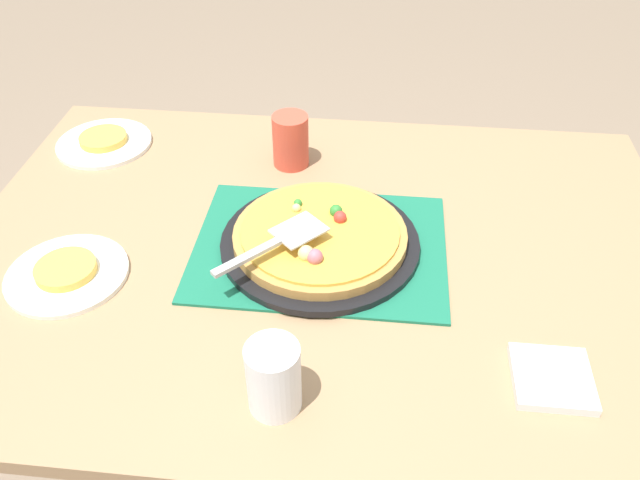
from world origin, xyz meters
name	(u,v)px	position (x,y,z in m)	size (l,w,h in m)	color
ground_plane	(320,461)	(0.00, 0.00, 0.00)	(8.00, 8.00, 0.00)	#84705B
dining_table	(320,289)	(0.00, 0.00, 0.64)	(1.40, 1.00, 0.75)	#9E7A56
placemat	(320,247)	(0.00, 0.00, 0.75)	(0.48, 0.36, 0.01)	#196B4C
pizza_pan	(320,243)	(0.00, 0.00, 0.76)	(0.38, 0.38, 0.01)	black
pizza	(320,235)	(0.00, 0.00, 0.78)	(0.33, 0.33, 0.05)	#B78442
plate_near_left	(67,274)	(0.45, 0.13, 0.76)	(0.22, 0.22, 0.01)	white
plate_far_right	(104,143)	(0.55, -0.32, 0.76)	(0.22, 0.22, 0.01)	white
served_slice_left	(65,269)	(0.45, 0.13, 0.77)	(0.11, 0.11, 0.02)	#EAB747
served_slice_right	(103,138)	(0.55, -0.32, 0.77)	(0.11, 0.11, 0.02)	#EAB747
cup_near	(274,378)	(0.03, 0.36, 0.81)	(0.08, 0.08, 0.12)	white
cup_corner	(291,141)	(0.10, -0.29, 0.81)	(0.08, 0.08, 0.12)	#E04C38
pizza_server	(278,241)	(0.07, 0.07, 0.82)	(0.19, 0.20, 0.01)	silver
napkin_stack	(552,378)	(-0.39, 0.28, 0.76)	(0.12, 0.12, 0.02)	white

